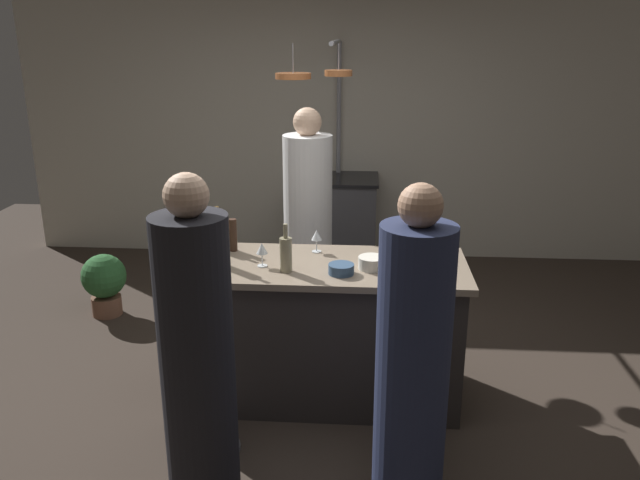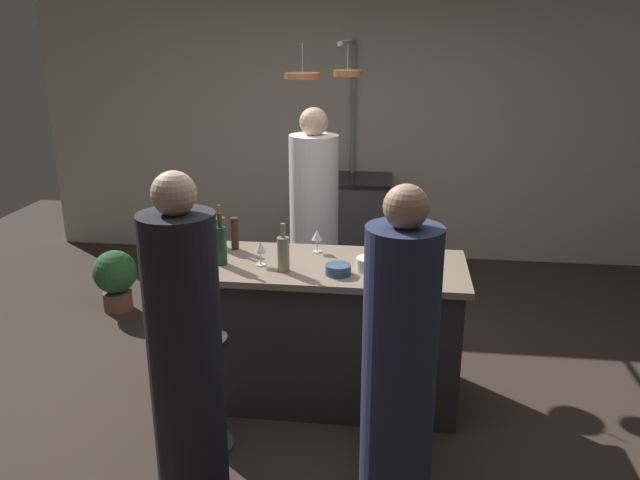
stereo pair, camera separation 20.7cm
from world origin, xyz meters
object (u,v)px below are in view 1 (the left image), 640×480
(stove_range, at_px, (337,221))
(bar_stool_right, at_px, (411,399))
(chef, at_px, (308,231))
(mixing_bowl_blue, at_px, (341,269))
(guest_left, at_px, (197,360))
(potted_plant, at_px, (104,281))
(wine_bottle_amber, at_px, (218,233))
(pepper_mill, at_px, (233,235))
(mixing_bowl_ceramic, at_px, (372,263))
(wine_glass_near_right_guest, at_px, (262,250))
(bar_stool_left, at_px, (212,391))
(wine_bottle_green, at_px, (222,246))
(wine_glass_by_chef, at_px, (317,236))
(wine_bottle_white, at_px, (286,254))
(guest_right, at_px, (412,368))

(stove_range, relative_size, bar_stool_right, 1.31)
(chef, height_order, mixing_bowl_blue, chef)
(guest_left, height_order, potted_plant, guest_left)
(stove_range, relative_size, wine_bottle_amber, 3.11)
(pepper_mill, height_order, mixing_bowl_ceramic, pepper_mill)
(stove_range, relative_size, wine_glass_near_right_guest, 6.10)
(chef, xyz_separation_m, bar_stool_right, (0.69, -1.60, -0.42))
(potted_plant, bearing_deg, bar_stool_left, -52.75)
(bar_stool_left, bearing_deg, guest_left, -84.14)
(wine_bottle_green, xyz_separation_m, wine_glass_by_chef, (0.54, 0.29, -0.02))
(bar_stool_left, xyz_separation_m, guest_left, (0.04, -0.38, 0.40))
(wine_bottle_white, distance_m, wine_glass_by_chef, 0.39)
(stove_range, bearing_deg, mixing_bowl_ceramic, -82.73)
(bar_stool_left, height_order, wine_bottle_amber, wine_bottle_amber)
(stove_range, distance_m, chef, 1.52)
(guest_right, height_order, wine_bottle_white, guest_right)
(pepper_mill, distance_m, wine_glass_by_chef, 0.53)
(wine_bottle_white, xyz_separation_m, mixing_bowl_blue, (0.32, -0.02, -0.08))
(potted_plant, xyz_separation_m, wine_bottle_green, (1.27, -1.18, 0.73))
(chef, height_order, pepper_mill, chef)
(wine_bottle_white, relative_size, wine_glass_by_chef, 1.98)
(pepper_mill, bearing_deg, stove_range, 76.14)
(wine_glass_near_right_guest, bearing_deg, mixing_bowl_blue, -10.74)
(wine_glass_near_right_guest, bearing_deg, wine_glass_by_chef, 43.19)
(bar_stool_left, distance_m, mixing_bowl_blue, 0.99)
(chef, height_order, wine_bottle_green, chef)
(wine_bottle_green, distance_m, wine_glass_by_chef, 0.62)
(bar_stool_right, bearing_deg, wine_glass_near_right_guest, 147.93)
(bar_stool_left, bearing_deg, guest_right, -18.55)
(guest_left, distance_m, mixing_bowl_ceramic, 1.25)
(stove_range, distance_m, bar_stool_left, 3.12)
(pepper_mill, distance_m, mixing_bowl_ceramic, 0.92)
(potted_plant, relative_size, wine_glass_near_right_guest, 3.56)
(guest_right, xyz_separation_m, mixing_bowl_blue, (-0.36, 0.80, 0.17))
(wine_bottle_amber, xyz_separation_m, mixing_bowl_ceramic, (0.98, -0.28, -0.07))
(wine_bottle_white, height_order, wine_glass_near_right_guest, wine_bottle_white)
(bar_stool_right, relative_size, pepper_mill, 3.24)
(bar_stool_right, xyz_separation_m, bar_stool_left, (-1.07, 0.00, 0.00))
(wine_glass_by_chef, bearing_deg, guest_right, -65.60)
(chef, xyz_separation_m, wine_glass_by_chef, (0.13, -0.77, 0.21))
(chef, height_order, wine_glass_by_chef, chef)
(stove_range, height_order, wine_glass_near_right_guest, wine_glass_near_right_guest)
(wine_bottle_green, distance_m, wine_glass_near_right_guest, 0.24)
(guest_right, distance_m, wine_glass_near_right_guest, 1.25)
(wine_bottle_green, bearing_deg, stove_range, 77.38)
(guest_left, bearing_deg, bar_stool_right, 20.05)
(bar_stool_right, height_order, guest_left, guest_left)
(stove_range, relative_size, guest_left, 0.54)
(potted_plant, relative_size, wine_bottle_green, 1.64)
(pepper_mill, relative_size, wine_bottle_green, 0.66)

